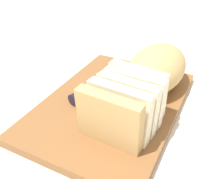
# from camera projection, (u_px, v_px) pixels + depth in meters

# --- Properties ---
(ground_plane) EXTENTS (3.00, 3.00, 0.00)m
(ground_plane) POSITION_uv_depth(u_px,v_px,m) (112.00, 108.00, 0.54)
(ground_plane) COLOR silver
(cutting_board) EXTENTS (0.39, 0.29, 0.02)m
(cutting_board) POSITION_uv_depth(u_px,v_px,m) (112.00, 105.00, 0.53)
(cutting_board) COLOR brown
(cutting_board) RESTS_ON ground_plane
(bread_loaf) EXTENTS (0.32, 0.15, 0.10)m
(bread_loaf) POSITION_uv_depth(u_px,v_px,m) (147.00, 79.00, 0.51)
(bread_loaf) COLOR tan
(bread_loaf) RESTS_ON cutting_board
(bread_knife) EXTENTS (0.28, 0.11, 0.03)m
(bread_knife) POSITION_uv_depth(u_px,v_px,m) (95.00, 89.00, 0.55)
(bread_knife) COLOR silver
(bread_knife) RESTS_ON cutting_board
(crumb_near_knife) EXTENTS (0.01, 0.01, 0.01)m
(crumb_near_knife) POSITION_uv_depth(u_px,v_px,m) (132.00, 96.00, 0.54)
(crumb_near_knife) COLOR tan
(crumb_near_knife) RESTS_ON cutting_board
(crumb_near_loaf) EXTENTS (0.00, 0.00, 0.00)m
(crumb_near_loaf) POSITION_uv_depth(u_px,v_px,m) (105.00, 89.00, 0.56)
(crumb_near_loaf) COLOR tan
(crumb_near_loaf) RESTS_ON cutting_board
(crumb_stray_left) EXTENTS (0.00, 0.00, 0.00)m
(crumb_stray_left) POSITION_uv_depth(u_px,v_px,m) (127.00, 91.00, 0.56)
(crumb_stray_left) COLOR tan
(crumb_stray_left) RESTS_ON cutting_board
(crumb_stray_right) EXTENTS (0.01, 0.01, 0.01)m
(crumb_stray_right) POSITION_uv_depth(u_px,v_px,m) (123.00, 101.00, 0.52)
(crumb_stray_right) COLOR tan
(crumb_stray_right) RESTS_ON cutting_board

